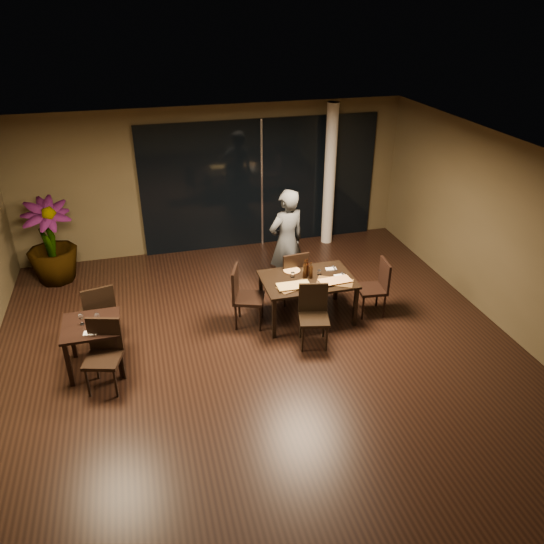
{
  "coord_description": "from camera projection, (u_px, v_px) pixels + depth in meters",
  "views": [
    {
      "loc": [
        -1.53,
        -6.43,
        4.92
      ],
      "look_at": [
        0.35,
        0.62,
        1.05
      ],
      "focal_mm": 35.0,
      "sensor_mm": 36.0,
      "label": 1
    }
  ],
  "objects": [
    {
      "name": "wine_glass_a",
      "position": [
        81.0,
        319.0,
        7.46
      ],
      "size": [
        0.07,
        0.07,
        0.16
      ],
      "primitive_type": null,
      "color": "white",
      "rests_on": "side_table"
    },
    {
      "name": "ceiling",
      "position": [
        258.0,
        161.0,
        6.72
      ],
      "size": [
        8.0,
        8.0,
        0.04
      ],
      "primitive_type": "cube",
      "color": "silver",
      "rests_on": "wall_back"
    },
    {
      "name": "column",
      "position": [
        330.0,
        176.0,
        11.1
      ],
      "size": [
        0.24,
        0.24,
        3.0
      ],
      "primitive_type": "cylinder",
      "color": "silver",
      "rests_on": "ground"
    },
    {
      "name": "pizza_board_left",
      "position": [
        294.0,
        287.0,
        8.44
      ],
      "size": [
        0.59,
        0.42,
        0.01
      ],
      "primitive_type": "cube",
      "rotation": [
        0.0,
        0.0,
        0.32
      ],
      "color": "#412B15",
      "rests_on": "main_table"
    },
    {
      "name": "bottle_c",
      "position": [
        307.0,
        268.0,
        8.7
      ],
      "size": [
        0.07,
        0.07,
        0.31
      ],
      "primitive_type": null,
      "color": "black",
      "rests_on": "main_table"
    },
    {
      "name": "chair_main_right",
      "position": [
        377.0,
        285.0,
        8.93
      ],
      "size": [
        0.5,
        0.5,
        0.98
      ],
      "rotation": [
        0.0,
        0.0,
        -1.68
      ],
      "color": "black",
      "rests_on": "ground"
    },
    {
      "name": "chair_side_far",
      "position": [
        99.0,
        310.0,
        8.15
      ],
      "size": [
        0.57,
        0.57,
        1.03
      ],
      "rotation": [
        0.0,
        0.0,
        3.35
      ],
      "color": "black",
      "rests_on": "ground"
    },
    {
      "name": "main_table",
      "position": [
        308.0,
        282.0,
        8.73
      ],
      "size": [
        1.5,
        1.0,
        0.75
      ],
      "color": "black",
      "rests_on": "ground"
    },
    {
      "name": "ground",
      "position": [
        261.0,
        353.0,
        8.14
      ],
      "size": [
        8.0,
        8.0,
        0.0
      ],
      "primitive_type": "plane",
      "color": "black",
      "rests_on": "ground"
    },
    {
      "name": "bottle_a",
      "position": [
        305.0,
        269.0,
        8.65
      ],
      "size": [
        0.07,
        0.07,
        0.32
      ],
      "primitive_type": null,
      "color": "black",
      "rests_on": "main_table"
    },
    {
      "name": "chair_side_near",
      "position": [
        104.0,
        350.0,
        7.26
      ],
      "size": [
        0.58,
        0.58,
        1.01
      ],
      "rotation": [
        0.0,
        0.0,
        -0.28
      ],
      "color": "black",
      "rests_on": "ground"
    },
    {
      "name": "window_panel",
      "position": [
        261.0,
        184.0,
        11.11
      ],
      "size": [
        5.0,
        0.06,
        2.7
      ],
      "primitive_type": "cube",
      "color": "black",
      "rests_on": "ground"
    },
    {
      "name": "wall_front",
      "position": [
        387.0,
        506.0,
        3.98
      ],
      "size": [
        8.0,
        0.1,
        3.0
      ],
      "primitive_type": "cube",
      "color": "#483E26",
      "rests_on": "ground"
    },
    {
      "name": "side_napkin",
      "position": [
        90.0,
        333.0,
        7.29
      ],
      "size": [
        0.19,
        0.14,
        0.01
      ],
      "primitive_type": "cube",
      "rotation": [
        0.0,
        0.0,
        -0.15
      ],
      "color": "white",
      "rests_on": "side_table"
    },
    {
      "name": "chair_main_far",
      "position": [
        293.0,
        274.0,
        9.23
      ],
      "size": [
        0.5,
        0.5,
        1.0
      ],
      "rotation": [
        0.0,
        0.0,
        3.23
      ],
      "color": "black",
      "rests_on": "ground"
    },
    {
      "name": "chair_main_near",
      "position": [
        313.0,
        312.0,
        8.18
      ],
      "size": [
        0.54,
        0.54,
        0.98
      ],
      "rotation": [
        0.0,
        0.0,
        -0.22
      ],
      "color": "black",
      "rests_on": "ground"
    },
    {
      "name": "pizza_board_right",
      "position": [
        335.0,
        282.0,
        8.58
      ],
      "size": [
        0.65,
        0.53,
        0.01
      ],
      "primitive_type": "cube",
      "rotation": [
        0.0,
        0.0,
        -0.49
      ],
      "color": "#412C14",
      "rests_on": "main_table"
    },
    {
      "name": "tumbler_left",
      "position": [
        293.0,
        275.0,
        8.73
      ],
      "size": [
        0.07,
        0.07,
        0.08
      ],
      "primitive_type": "cylinder",
      "color": "white",
      "rests_on": "main_table"
    },
    {
      "name": "napkin_near",
      "position": [
        340.0,
        276.0,
        8.76
      ],
      "size": [
        0.18,
        0.11,
        0.01
      ],
      "primitive_type": "cube",
      "rotation": [
        0.0,
        0.0,
        -0.05
      ],
      "color": "white",
      "rests_on": "main_table"
    },
    {
      "name": "round_pizza",
      "position": [
        292.0,
        271.0,
        8.93
      ],
      "size": [
        0.27,
        0.27,
        0.01
      ],
      "primitive_type": "cylinder",
      "color": "red",
      "rests_on": "main_table"
    },
    {
      "name": "side_table",
      "position": [
        92.0,
        332.0,
        7.56
      ],
      "size": [
        0.8,
        0.8,
        0.75
      ],
      "color": "black",
      "rests_on": "ground"
    },
    {
      "name": "oblong_pizza_right",
      "position": [
        335.0,
        281.0,
        8.57
      ],
      "size": [
        0.52,
        0.26,
        0.02
      ],
      "primitive_type": null,
      "rotation": [
        0.0,
        0.0,
        0.06
      ],
      "color": "maroon",
      "rests_on": "pizza_board_right"
    },
    {
      "name": "wall_right",
      "position": [
        509.0,
        237.0,
        8.35
      ],
      "size": [
        0.1,
        8.0,
        3.0
      ],
      "primitive_type": "cube",
      "color": "#483E26",
      "rests_on": "ground"
    },
    {
      "name": "chair_main_left",
      "position": [
        243.0,
        294.0,
        8.6
      ],
      "size": [
        0.61,
        0.61,
        1.04
      ],
      "rotation": [
        0.0,
        0.0,
        1.23
      ],
      "color": "black",
      "rests_on": "ground"
    },
    {
      "name": "tumbler_right",
      "position": [
        319.0,
        272.0,
        8.8
      ],
      "size": [
        0.07,
        0.07,
        0.08
      ],
      "primitive_type": "cylinder",
      "color": "white",
      "rests_on": "main_table"
    },
    {
      "name": "wine_glass_b",
      "position": [
        97.0,
        319.0,
        7.45
      ],
      "size": [
        0.08,
        0.08,
        0.18
      ],
      "primitive_type": null,
      "color": "white",
      "rests_on": "side_table"
    },
    {
      "name": "potted_plant",
      "position": [
        50.0,
        242.0,
        9.84
      ],
      "size": [
        1.1,
        1.1,
        1.61
      ],
      "primitive_type": "imported",
      "rotation": [
        0.0,
        0.0,
        0.3
      ],
      "color": "#234E1A",
      "rests_on": "ground"
    },
    {
      "name": "diner",
      "position": [
        287.0,
        242.0,
        9.41
      ],
      "size": [
        0.77,
        0.63,
        1.96
      ],
      "primitive_type": "imported",
      "rotation": [
        0.0,
        0.0,
        3.46
      ],
      "color": "#2F3235",
      "rests_on": "ground"
    },
    {
      "name": "wall_back",
      "position": [
        213.0,
        179.0,
        10.89
      ],
      "size": [
        8.0,
        0.1,
        3.0
      ],
      "primitive_type": "cube",
      "color": "#483E26",
      "rests_on": "ground"
    },
    {
      "name": "bottle_b",
      "position": [
        311.0,
        270.0,
        8.65
      ],
      "size": [
        0.06,
        0.06,
        0.28
      ],
      "primitive_type": null,
      "color": "black",
      "rests_on": "main_table"
    },
    {
      "name": "napkin_far",
      "position": [
        331.0,
        269.0,
        8.98
      ],
      "size": [
        0.19,
        0.12,
        0.01
      ],
      "primitive_type": "cube",
      "rotation": [
        0.0,
        0.0,
        -0.09
      ],
      "color": "white",
      "rests_on": "main_table"
    },
    {
      "name": "oblong_pizza_left",
      "position": [
        294.0,
        286.0,
        8.43
      ],
      "size": [
        0.51,
        0.25,
        0.02
      ],
      "primitive_type": null,
      "rotation": [
        0.0,
        0.0,
        -0.01
      ],
      "color": "maroon",
      "rests_on": "pizza_board_left"
    }
  ]
}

